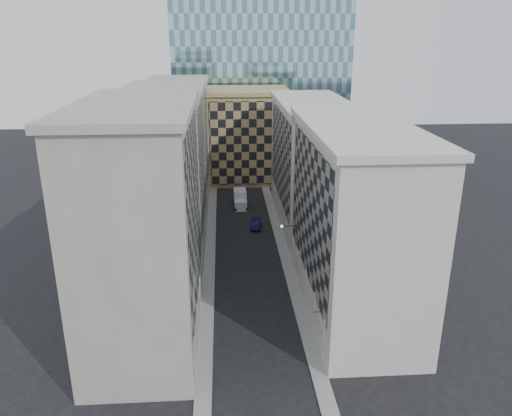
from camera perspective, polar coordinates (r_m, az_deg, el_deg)
name	(u,v)px	position (r m, az deg, el deg)	size (l,w,h in m)	color
ground	(264,397)	(45.89, 0.95, -20.76)	(260.00, 260.00, 0.00)	black
sidewalk_west	(210,252)	(71.35, -5.28, -5.08)	(1.50, 100.00, 0.15)	gray
sidewalk_east	(283,250)	(71.80, 3.16, -4.86)	(1.50, 100.00, 0.15)	gray
bldg_left_a	(145,225)	(49.86, -12.62, -1.95)	(10.80, 22.80, 23.70)	gray
bldg_left_b	(167,171)	(70.76, -10.08, 4.18)	(10.80, 22.80, 22.70)	gray
bldg_left_c	(180,142)	(92.18, -8.70, 7.49)	(10.80, 22.80, 21.70)	gray
bldg_right_a	(353,220)	(55.29, 11.01, -1.34)	(10.80, 26.80, 20.70)	beige
bldg_right_b	(311,163)	(80.62, 6.27, 5.16)	(10.80, 28.80, 19.70)	beige
tan_block	(247,135)	(104.88, -1.01, 8.38)	(16.80, 14.80, 18.80)	tan
church_tower	(235,45)	(116.96, -2.46, 18.16)	(7.20, 7.20, 51.50)	#2E2A24
flagpoles_left	(195,283)	(46.36, -6.99, -8.51)	(0.10, 6.33, 2.33)	gray
bracket_lamp	(283,226)	(63.83, 3.12, -2.09)	(1.98, 0.36, 0.36)	black
box_truck	(240,200)	(89.30, -1.82, 0.96)	(2.30, 5.38, 2.92)	silver
dark_car	(256,224)	(79.68, -0.01, -1.84)	(1.41, 4.04, 1.33)	#0F1138
shop_sign	(310,315)	(49.46, 6.21, -12.10)	(1.11, 0.66, 0.73)	black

